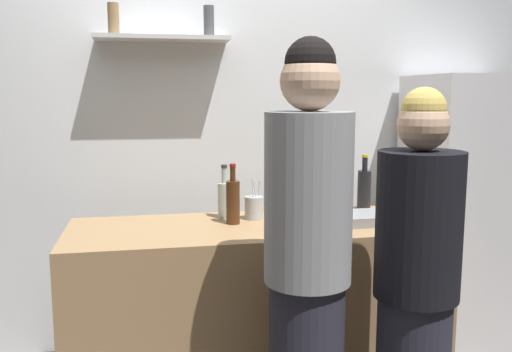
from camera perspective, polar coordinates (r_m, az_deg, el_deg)
name	(u,v)px	position (r m, az deg, el deg)	size (l,w,h in m)	color
back_wall_assembly	(206,136)	(3.40, -5.28, 4.17)	(4.80, 0.32, 2.60)	white
refrigerator	(466,213)	(3.60, 21.13, -3.64)	(0.65, 0.65, 1.67)	white
counter	(256,310)	(2.90, 0.00, -13.86)	(1.87, 0.68, 0.91)	#9E7A51
baking_pan	(366,218)	(2.86, 11.44, -4.32)	(0.34, 0.24, 0.05)	gray
utensil_holder	(254,208)	(2.88, -0.23, -3.32)	(0.10, 0.10, 0.22)	#B2B2B7
wine_bottle_pale_glass	(224,198)	(2.90, -3.32, -2.35)	(0.07, 0.07, 0.29)	#B2BFB2
wine_bottle_dark_glass	(364,188)	(3.19, 11.24, -1.22)	(0.08, 0.08, 0.31)	black
wine_bottle_green_glass	(306,207)	(2.64, 5.30, -3.24)	(0.08, 0.08, 0.31)	#19471E
wine_bottle_amber_glass	(233,201)	(2.77, -2.43, -2.58)	(0.07, 0.07, 0.31)	#472814
water_bottle_plastic	(306,191)	(3.08, 5.24, -1.52)	(0.10, 0.10, 0.26)	silver
person_blonde	(416,289)	(2.34, 16.36, -11.25)	(0.34, 0.34, 1.59)	#262633
person_grey_hoodie	(307,268)	(2.17, 5.39, -9.57)	(0.34, 0.34, 1.77)	#262633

